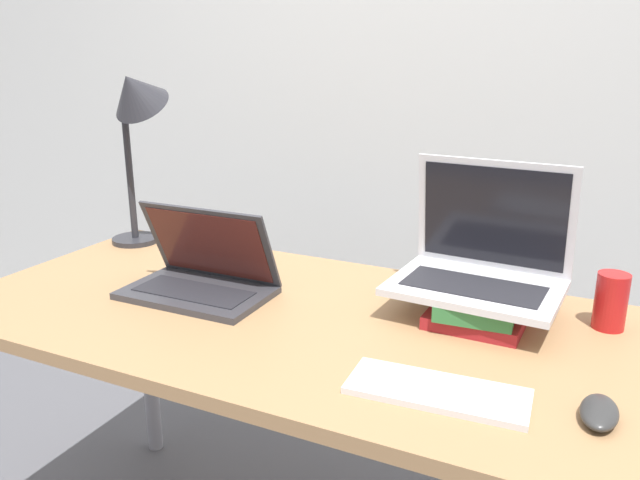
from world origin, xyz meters
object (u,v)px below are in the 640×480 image
object	(u,v)px
book_stack	(480,307)
laptop_on_books	(481,263)
soda_can	(611,301)
wireless_keyboard	(437,391)
laptop_left	(201,276)
mouse	(599,412)
desk_lamp	(134,111)

from	to	relation	value
book_stack	laptop_on_books	size ratio (longest dim) A/B	0.67
book_stack	soda_can	bearing A→B (deg)	16.01
book_stack	wireless_keyboard	bearing A→B (deg)	-89.65
laptop_on_books	laptop_left	bearing A→B (deg)	-163.87
wireless_keyboard	soda_can	bearing A→B (deg)	58.92
laptop_on_books	mouse	bearing A→B (deg)	-52.95
laptop_left	desk_lamp	size ratio (longest dim) A/B	0.64
book_stack	mouse	world-z (taller)	book_stack
wireless_keyboard	soda_can	world-z (taller)	soda_can
mouse	laptop_left	bearing A→B (deg)	169.05
laptop_left	book_stack	bearing A→B (deg)	12.13
laptop_on_books	soda_can	world-z (taller)	laptop_on_books
book_stack	desk_lamp	world-z (taller)	desk_lamp
book_stack	mouse	xyz separation A→B (m)	(0.26, -0.31, -0.01)
wireless_keyboard	mouse	world-z (taller)	mouse
soda_can	desk_lamp	world-z (taller)	desk_lamp
laptop_left	laptop_on_books	xyz separation A→B (m)	(0.63, 0.18, 0.07)
laptop_left	book_stack	size ratio (longest dim) A/B	1.38
wireless_keyboard	soda_can	xyz separation A→B (m)	(0.25, 0.42, 0.05)
laptop_on_books	desk_lamp	xyz separation A→B (m)	(-1.00, 0.05, 0.29)
book_stack	laptop_on_books	xyz separation A→B (m)	(-0.01, 0.04, 0.09)
laptop_left	wireless_keyboard	distance (m)	0.68
book_stack	desk_lamp	distance (m)	1.08
book_stack	soda_can	xyz separation A→B (m)	(0.26, 0.07, 0.03)
soda_can	desk_lamp	distance (m)	1.31
soda_can	laptop_left	bearing A→B (deg)	-166.75
wireless_keyboard	mouse	size ratio (longest dim) A/B	2.85
wireless_keyboard	desk_lamp	size ratio (longest dim) A/B	0.58
laptop_left	mouse	bearing A→B (deg)	-10.95
laptop_on_books	desk_lamp	size ratio (longest dim) A/B	0.69
book_stack	desk_lamp	xyz separation A→B (m)	(-1.01, 0.09, 0.37)
laptop_on_books	wireless_keyboard	bearing A→B (deg)	-87.84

